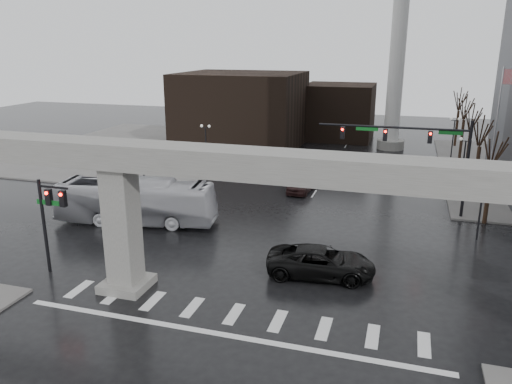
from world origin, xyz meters
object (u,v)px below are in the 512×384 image
Objects in this scene: pickup_truck at (321,262)px; far_car at (302,183)px; city_bus at (136,202)px; signal_mast_arm at (419,145)px.

far_car is (-4.91, 17.52, -0.09)m from pickup_truck.
city_bus is 16.43m from far_car.
pickup_truck is at bearing -116.73° from city_bus.
pickup_truck is at bearing -69.60° from far_car.
signal_mast_arm is 0.95× the size of city_bus.
far_car is at bearing 160.88° from signal_mast_arm.
city_bus is 2.62× the size of far_car.
pickup_truck is 0.52× the size of city_bus.
far_car is at bearing 9.66° from pickup_truck.
signal_mast_arm reaches higher than city_bus.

